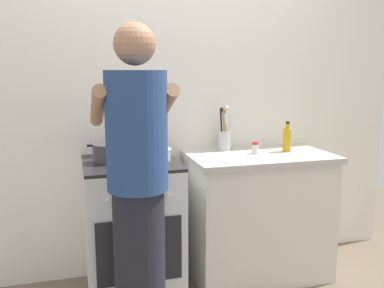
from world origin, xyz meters
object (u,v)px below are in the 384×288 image
object	(u,v)px
pot	(108,153)
utensil_crock	(224,136)
stove_range	(133,228)
spice_bottle	(255,148)
person	(138,197)
oil_bottle	(287,139)
mixing_bowl	(152,153)

from	to	relation	value
pot	utensil_crock	bearing A→B (deg)	12.41
pot	utensil_crock	xyz separation A→B (m)	(0.85, 0.19, 0.04)
stove_range	pot	xyz separation A→B (m)	(-0.14, 0.01, 0.51)
spice_bottle	pot	bearing A→B (deg)	-179.58
spice_bottle	person	xyz separation A→B (m)	(-0.92, -0.65, -0.08)
stove_range	oil_bottle	xyz separation A→B (m)	(1.12, 0.03, 0.54)
stove_range	utensil_crock	size ratio (longest dim) A/B	2.75
pot	oil_bottle	xyz separation A→B (m)	(1.26, 0.02, 0.03)
pot	spice_bottle	xyz separation A→B (m)	(1.01, 0.01, -0.02)
utensil_crock	oil_bottle	world-z (taller)	utensil_crock
stove_range	spice_bottle	size ratio (longest dim) A/B	10.91
stove_range	person	world-z (taller)	person
utensil_crock	person	bearing A→B (deg)	-132.40
pot	spice_bottle	size ratio (longest dim) A/B	3.13
spice_bottle	oil_bottle	world-z (taller)	oil_bottle
oil_bottle	spice_bottle	bearing A→B (deg)	-178.07
oil_bottle	pot	bearing A→B (deg)	-179.28
mixing_bowl	utensil_crock	size ratio (longest dim) A/B	0.78
pot	utensil_crock	distance (m)	0.87
utensil_crock	oil_bottle	bearing A→B (deg)	-22.23
spice_bottle	stove_range	bearing A→B (deg)	-178.61
pot	utensil_crock	world-z (taller)	utensil_crock
mixing_bowl	pot	bearing A→B (deg)	179.84
mixing_bowl	utensil_crock	distance (m)	0.60
pot	utensil_crock	size ratio (longest dim) A/B	0.79
oil_bottle	person	world-z (taller)	person
stove_range	utensil_crock	distance (m)	0.92
oil_bottle	utensil_crock	bearing A→B (deg)	157.77
utensil_crock	spice_bottle	bearing A→B (deg)	-47.06
mixing_bowl	utensil_crock	world-z (taller)	utensil_crock
mixing_bowl	oil_bottle	size ratio (longest dim) A/B	1.18
mixing_bowl	utensil_crock	bearing A→B (deg)	18.26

